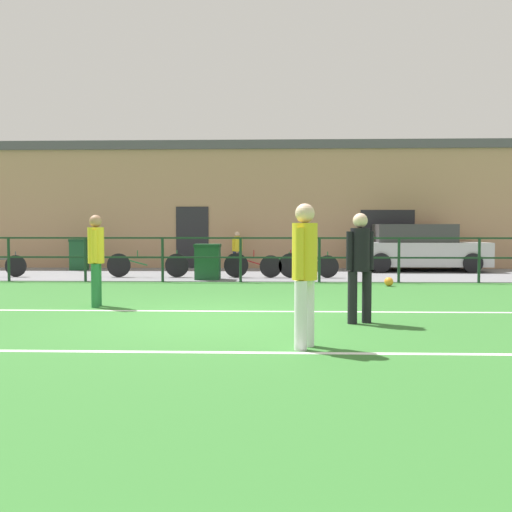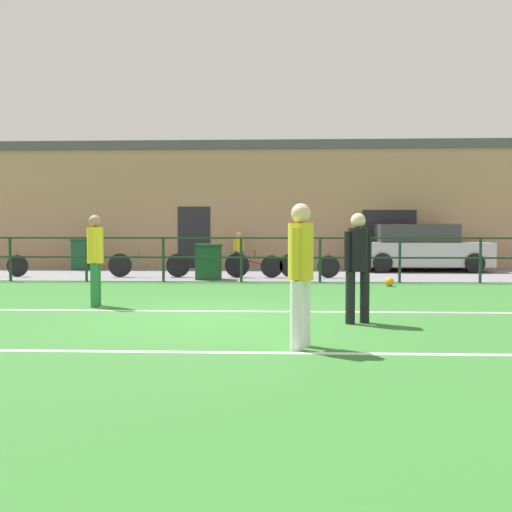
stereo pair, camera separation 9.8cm
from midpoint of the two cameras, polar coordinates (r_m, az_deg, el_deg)
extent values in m
cube|color=#33702D|center=(9.22, -3.68, -6.07)|extent=(60.00, 44.00, 0.04)
cube|color=white|center=(9.94, -3.23, -5.30)|extent=(36.00, 0.11, 0.00)
cube|color=white|center=(6.75, -6.02, -9.15)|extent=(36.00, 0.11, 0.00)
cube|color=slate|center=(17.64, -0.71, -1.75)|extent=(48.00, 5.00, 0.02)
cylinder|color=#193823|center=(16.62, -22.36, -0.28)|extent=(0.07, 0.07, 1.15)
cylinder|color=#193823|center=(15.88, -15.80, -0.31)|extent=(0.07, 0.07, 1.15)
cylinder|color=#193823|center=(15.37, -8.70, -0.34)|extent=(0.07, 0.07, 1.15)
cylinder|color=#193823|center=(15.11, -1.24, -0.36)|extent=(0.07, 0.07, 1.15)
cylinder|color=#193823|center=(15.11, 6.35, -0.37)|extent=(0.07, 0.07, 1.15)
cylinder|color=#193823|center=(15.38, 13.80, -0.38)|extent=(0.07, 0.07, 1.15)
cylinder|color=#193823|center=(15.89, 20.89, -0.39)|extent=(0.07, 0.07, 1.15)
cube|color=#193823|center=(15.09, -1.24, 1.74)|extent=(36.00, 0.04, 0.04)
cube|color=#193823|center=(15.11, -1.24, -0.14)|extent=(36.00, 0.04, 0.04)
cube|color=tan|center=(21.29, -0.15, 4.42)|extent=(28.00, 2.40, 4.03)
cube|color=#232328|center=(20.26, -5.83, 1.76)|extent=(1.10, 0.04, 2.10)
cube|color=#232328|center=(20.37, 12.80, 2.79)|extent=(1.80, 0.04, 1.10)
cube|color=#4C4C51|center=(21.46, -0.15, 10.22)|extent=(28.00, 2.56, 0.30)
cylinder|color=black|center=(8.82, 10.70, -3.89)|extent=(0.14, 0.14, 0.76)
cylinder|color=black|center=(8.70, 9.35, -3.97)|extent=(0.14, 0.14, 0.76)
cylinder|color=black|center=(8.71, 10.07, 0.60)|extent=(0.28, 0.28, 0.63)
sphere|color=beige|center=(8.70, 10.09, 3.37)|extent=(0.21, 0.21, 0.21)
cylinder|color=black|center=(8.80, 11.03, 0.50)|extent=(0.10, 0.10, 0.56)
cylinder|color=black|center=(8.63, 9.09, 0.48)|extent=(0.10, 0.10, 0.56)
cylinder|color=white|center=(6.78, 4.32, -5.71)|extent=(0.14, 0.14, 0.79)
cylinder|color=white|center=(7.01, 5.06, -5.44)|extent=(0.14, 0.14, 0.79)
cylinder|color=gold|center=(6.83, 4.72, 0.43)|extent=(0.29, 0.29, 0.65)
sphere|color=beige|center=(6.82, 4.74, 4.11)|extent=(0.22, 0.22, 0.22)
cylinder|color=gold|center=(6.66, 4.18, 0.23)|extent=(0.10, 0.10, 0.58)
cylinder|color=gold|center=(6.99, 5.24, 0.34)|extent=(0.10, 0.10, 0.58)
cylinder|color=#237038|center=(10.95, -14.77, -2.64)|extent=(0.14, 0.14, 0.77)
cylinder|color=#237038|center=(10.72, -14.99, -2.75)|extent=(0.14, 0.14, 0.77)
cylinder|color=gold|center=(10.79, -14.92, 1.00)|extent=(0.28, 0.28, 0.63)
sphere|color=#A37556|center=(10.79, -14.95, 3.25)|extent=(0.22, 0.22, 0.22)
cylinder|color=gold|center=(10.96, -14.77, 0.94)|extent=(0.10, 0.10, 0.57)
cylinder|color=gold|center=(10.63, -15.08, 0.88)|extent=(0.10, 0.10, 0.57)
sphere|color=orange|center=(14.46, 12.87, -2.43)|extent=(0.21, 0.21, 0.21)
cylinder|color=#232D4C|center=(19.56, -1.25, -0.42)|extent=(0.11, 0.11, 0.59)
cylinder|color=#232D4C|center=(19.55, -1.79, -0.42)|extent=(0.11, 0.11, 0.59)
cylinder|color=gold|center=(19.53, -1.52, 1.16)|extent=(0.22, 0.22, 0.49)
sphere|color=beige|center=(19.52, -1.53, 2.12)|extent=(0.17, 0.17, 0.17)
cylinder|color=gold|center=(19.54, -1.14, 1.12)|extent=(0.08, 0.08, 0.44)
cylinder|color=gold|center=(19.52, -1.91, 1.12)|extent=(0.08, 0.08, 0.44)
cube|color=#B7B7BC|center=(19.55, 15.76, 0.19)|extent=(4.06, 1.75, 0.74)
cube|color=#373738|center=(19.49, 15.20, 2.12)|extent=(2.43, 1.47, 0.57)
cylinder|color=black|center=(18.47, 12.18, -0.65)|extent=(0.60, 0.18, 0.60)
cylinder|color=black|center=(19.12, 20.35, -0.64)|extent=(0.60, 0.18, 0.60)
cylinder|color=black|center=(20.12, 11.37, -0.37)|extent=(0.60, 0.18, 0.60)
cylinder|color=black|center=(20.72, 18.93, -0.37)|extent=(0.60, 0.18, 0.60)
cylinder|color=black|center=(16.29, 1.70, -1.01)|extent=(0.61, 0.04, 0.61)
cylinder|color=black|center=(16.35, 7.15, -1.02)|extent=(0.61, 0.04, 0.61)
cube|color=#1E6633|center=(16.29, 4.43, -0.31)|extent=(1.21, 0.04, 0.04)
cube|color=#1E6633|center=(16.29, 3.06, -0.66)|extent=(0.76, 0.03, 0.22)
cylinder|color=#1E6633|center=(16.28, 3.47, 0.04)|extent=(0.03, 0.03, 0.20)
cylinder|color=#1E6633|center=(16.33, 7.15, -0.07)|extent=(0.03, 0.03, 0.28)
cylinder|color=black|center=(16.33, -1.65, -0.89)|extent=(0.67, 0.04, 0.67)
cylinder|color=black|center=(16.29, 3.62, -0.91)|extent=(0.67, 0.04, 0.67)
cube|color=maroon|center=(16.28, 0.98, -0.13)|extent=(1.17, 0.04, 0.04)
cube|color=maroon|center=(16.30, -0.34, -0.51)|extent=(0.73, 0.03, 0.24)
cylinder|color=maroon|center=(16.29, 0.06, 0.22)|extent=(0.03, 0.03, 0.20)
cylinder|color=maroon|center=(16.28, 3.63, 0.11)|extent=(0.03, 0.03, 0.28)
cylinder|color=black|center=(16.89, -12.76, -0.87)|extent=(0.66, 0.04, 0.66)
cylinder|color=black|center=(16.53, -7.32, -0.90)|extent=(0.66, 0.04, 0.66)
cube|color=#1E6633|center=(16.68, -10.07, -0.15)|extent=(1.27, 0.04, 0.04)
cube|color=#1E6633|center=(16.78, -11.42, -0.51)|extent=(0.79, 0.03, 0.24)
cylinder|color=#1E6633|center=(16.74, -11.03, 0.19)|extent=(0.03, 0.03, 0.20)
cylinder|color=#1E6633|center=(16.52, -7.33, 0.08)|extent=(0.03, 0.03, 0.28)
cylinder|color=black|center=(17.87, -21.77, -0.89)|extent=(0.60, 0.04, 0.60)
cylinder|color=#4C5156|center=(17.86, -21.78, -0.03)|extent=(0.03, 0.03, 0.28)
cube|color=#194C28|center=(15.79, -4.40, -0.69)|extent=(0.64, 0.54, 0.86)
cube|color=#143D20|center=(15.77, -4.40, 1.01)|extent=(0.68, 0.58, 0.08)
cube|color=#194C28|center=(20.03, -16.30, 0.03)|extent=(0.51, 0.43, 0.92)
cube|color=#143D20|center=(20.01, -16.32, 1.46)|extent=(0.55, 0.46, 0.08)
camera|label=1|loc=(0.05, -89.78, 0.01)|focal=41.69mm
camera|label=2|loc=(0.05, 90.22, -0.01)|focal=41.69mm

